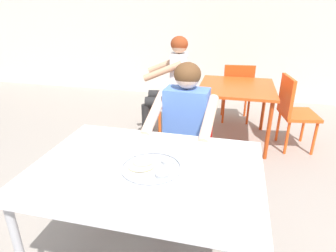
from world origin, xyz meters
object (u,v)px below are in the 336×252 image
(thali_tray, at_px, (152,167))
(chair_red_right, at_px, (293,108))
(table_background_red, at_px, (236,92))
(patron_background, at_px, (172,79))
(table_foreground, at_px, (147,177))
(chair_foreground, at_px, (189,140))
(chair_red_left, at_px, (180,99))
(chair_red_far, at_px, (237,89))
(diner_foreground, at_px, (183,127))

(thali_tray, xyz_separation_m, chair_red_right, (1.07, 2.03, -0.27))
(table_background_red, height_order, patron_background, patron_background)
(table_foreground, distance_m, chair_red_right, 2.31)
(chair_foreground, distance_m, chair_red_right, 1.49)
(table_foreground, relative_size, chair_red_left, 1.51)
(chair_red_left, bearing_deg, chair_red_far, 45.22)
(thali_tray, distance_m, table_background_red, 2.14)
(chair_red_right, bearing_deg, chair_red_far, 132.65)
(chair_red_far, bearing_deg, chair_foreground, -101.99)
(table_foreground, distance_m, patron_background, 2.09)
(chair_red_far, bearing_deg, chair_red_right, -47.35)
(thali_tray, height_order, chair_red_far, chair_red_far)
(diner_foreground, relative_size, chair_red_left, 1.43)
(thali_tray, distance_m, diner_foreground, 0.71)
(table_foreground, distance_m, table_background_red, 2.13)
(chair_red_right, xyz_separation_m, patron_background, (-1.43, 0.04, 0.25))
(table_foreground, relative_size, chair_red_far, 1.51)
(table_foreground, distance_m, chair_red_far, 2.76)
(table_foreground, bearing_deg, thali_tray, -18.36)
(diner_foreground, relative_size, chair_red_right, 1.40)
(diner_foreground, height_order, chair_red_right, diner_foreground)
(table_foreground, xyz_separation_m, chair_red_left, (-0.21, 2.03, -0.19))
(table_foreground, bearing_deg, chair_red_right, 61.41)
(diner_foreground, bearing_deg, thali_tray, -93.45)
(table_background_red, xyz_separation_m, chair_red_right, (0.64, -0.05, -0.13))
(chair_foreground, bearing_deg, chair_red_far, 78.01)
(chair_foreground, relative_size, chair_red_right, 1.00)
(chair_foreground, bearing_deg, patron_background, 110.12)
(chair_red_right, height_order, chair_red_far, chair_red_right)
(thali_tray, distance_m, chair_red_left, 2.07)
(chair_foreground, xyz_separation_m, chair_red_left, (-0.30, 1.10, 0.01))
(chair_foreground, distance_m, table_background_red, 1.22)
(chair_red_left, bearing_deg, diner_foreground, -77.68)
(chair_red_far, bearing_deg, diner_foreground, -100.93)
(table_background_red, relative_size, patron_background, 0.75)
(thali_tray, height_order, diner_foreground, diner_foreground)
(table_foreground, relative_size, chair_foreground, 1.47)
(table_background_red, bearing_deg, patron_background, -178.99)
(chair_foreground, distance_m, patron_background, 1.24)
(chair_red_far, bearing_deg, table_foreground, -99.79)
(diner_foreground, bearing_deg, chair_red_far, 79.07)
(diner_foreground, bearing_deg, chair_red_right, 52.29)
(table_background_red, bearing_deg, chair_red_left, -175.82)
(diner_foreground, xyz_separation_m, chair_red_right, (1.02, 1.32, -0.22))
(table_foreground, xyz_separation_m, chair_red_far, (0.47, 2.71, -0.20))
(table_foreground, xyz_separation_m, thali_tray, (0.04, -0.01, 0.08))
(chair_foreground, height_order, table_background_red, chair_foreground)
(diner_foreground, distance_m, patron_background, 1.42)
(table_foreground, bearing_deg, table_background_red, 77.55)
(table_foreground, height_order, patron_background, patron_background)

